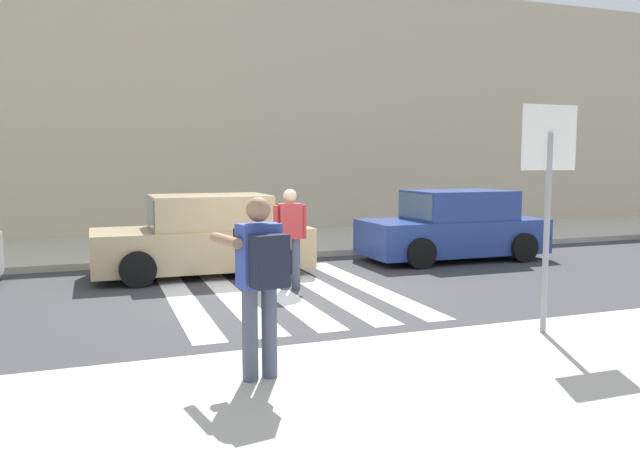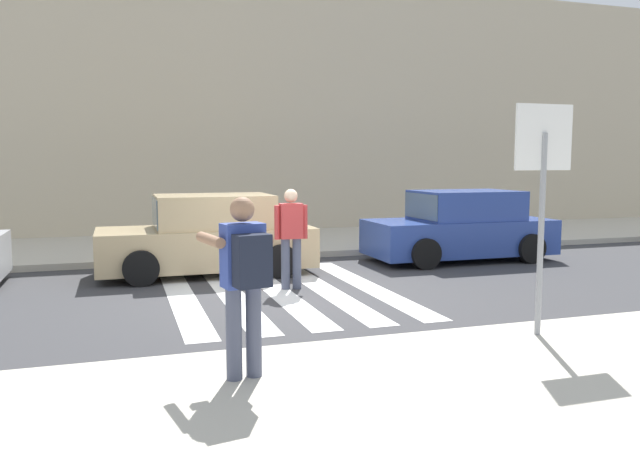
# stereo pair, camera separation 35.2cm
# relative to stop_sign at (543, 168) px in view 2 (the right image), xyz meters

# --- Properties ---
(ground_plane) EXTENTS (120.00, 120.00, 0.00)m
(ground_plane) POSITION_rel_stop_sign_xyz_m (-2.17, 3.73, -2.12)
(ground_plane) COLOR #38383A
(sidewalk_far) EXTENTS (60.00, 4.80, 0.14)m
(sidewalk_far) POSITION_rel_stop_sign_xyz_m (-2.17, 9.73, -2.05)
(sidewalk_far) COLOR beige
(sidewalk_far) RESTS_ON ground
(building_facade_far) EXTENTS (56.00, 4.00, 7.62)m
(building_facade_far) POSITION_rel_stop_sign_xyz_m (-2.17, 14.13, 1.69)
(building_facade_far) COLOR beige
(building_facade_far) RESTS_ON ground
(crosswalk_stripe_0) EXTENTS (0.44, 5.20, 0.01)m
(crosswalk_stripe_0) POSITION_rel_stop_sign_xyz_m (-3.77, 3.93, -2.11)
(crosswalk_stripe_0) COLOR silver
(crosswalk_stripe_0) RESTS_ON ground
(crosswalk_stripe_1) EXTENTS (0.44, 5.20, 0.01)m
(crosswalk_stripe_1) POSITION_rel_stop_sign_xyz_m (-2.97, 3.93, -2.11)
(crosswalk_stripe_1) COLOR silver
(crosswalk_stripe_1) RESTS_ON ground
(crosswalk_stripe_2) EXTENTS (0.44, 5.20, 0.01)m
(crosswalk_stripe_2) POSITION_rel_stop_sign_xyz_m (-2.17, 3.93, -2.11)
(crosswalk_stripe_2) COLOR silver
(crosswalk_stripe_2) RESTS_ON ground
(crosswalk_stripe_3) EXTENTS (0.44, 5.20, 0.01)m
(crosswalk_stripe_3) POSITION_rel_stop_sign_xyz_m (-1.37, 3.93, -2.11)
(crosswalk_stripe_3) COLOR silver
(crosswalk_stripe_3) RESTS_ON ground
(crosswalk_stripe_4) EXTENTS (0.44, 5.20, 0.01)m
(crosswalk_stripe_4) POSITION_rel_stop_sign_xyz_m (-0.57, 3.93, -2.11)
(crosswalk_stripe_4) COLOR silver
(crosswalk_stripe_4) RESTS_ON ground
(stop_sign) EXTENTS (0.76, 0.08, 2.71)m
(stop_sign) POSITION_rel_stop_sign_xyz_m (0.00, 0.00, 0.00)
(stop_sign) COLOR gray
(stop_sign) RESTS_ON sidewalk_near
(photographer_with_backpack) EXTENTS (0.67, 0.91, 1.72)m
(photographer_with_backpack) POSITION_rel_stop_sign_xyz_m (-3.61, -0.44, -0.95)
(photographer_with_backpack) COLOR #474C60
(photographer_with_backpack) RESTS_ON sidewalk_near
(pedestrian_crossing) EXTENTS (0.58, 0.26, 1.72)m
(pedestrian_crossing) POSITION_rel_stop_sign_xyz_m (-1.90, 4.12, -1.14)
(pedestrian_crossing) COLOR #474C60
(pedestrian_crossing) RESTS_ON ground
(parked_car_tan) EXTENTS (4.10, 1.92, 1.55)m
(parked_car_tan) POSITION_rel_stop_sign_xyz_m (-3.05, 6.03, -1.39)
(parked_car_tan) COLOR tan
(parked_car_tan) RESTS_ON ground
(parked_car_blue) EXTENTS (4.10, 1.92, 1.55)m
(parked_car_blue) POSITION_rel_stop_sign_xyz_m (2.54, 6.03, -1.39)
(parked_car_blue) COLOR #284293
(parked_car_blue) RESTS_ON ground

